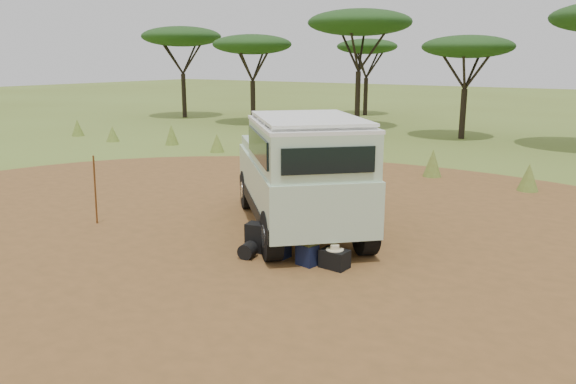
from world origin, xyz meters
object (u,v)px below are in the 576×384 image
Objects in this scene: backpack_navy at (279,245)px; duffel_navy at (307,255)px; hard_case at (335,259)px; safari_vehicle at (301,175)px; backpack_black at (258,237)px; backpack_olive at (307,252)px; walking_staff at (95,190)px.

backpack_navy reaches higher than duffel_navy.
hard_case is at bearing 27.62° from duffel_navy.
backpack_navy is 1.17m from hard_case.
safari_vehicle is 12.92× the size of duffel_navy.
duffel_navy is 0.82× the size of hard_case.
backpack_black is 1.15× the size of backpack_navy.
backpack_olive reaches higher than hard_case.
backpack_olive is (1.21, -0.08, -0.04)m from backpack_black.
backpack_navy is at bearing -172.51° from hard_case.
backpack_olive is at bearing -160.54° from hard_case.
backpack_black reaches higher than backpack_olive.
backpack_black is at bearing -42.29° from safari_vehicle.
backpack_black is 1.18× the size of backpack_olive.
hard_case is at bearing -52.83° from walking_staff.
walking_staff reaches higher than hard_case.
safari_vehicle is 10.62× the size of hard_case.
duffel_navy is at bearing -53.90° from walking_staff.
backpack_navy is 1.24× the size of duffel_navy.
walking_staff is at bearing -167.45° from backpack_navy.
walking_staff is at bearing -169.94° from hard_case.
backpack_olive is at bearing 0.13° from backpack_navy.
duffel_navy is (0.01, -0.01, -0.04)m from backpack_olive.
backpack_navy is 0.67m from backpack_olive.
walking_staff is 5.91m from hard_case.
safari_vehicle is 10.39× the size of backpack_navy.
safari_vehicle is 3.13× the size of walking_staff.
hard_case is at bearing 3.30° from safari_vehicle.
backpack_navy reaches higher than backpack_olive.
backpack_black is 1.43× the size of duffel_navy.
hard_case is (5.83, 0.69, -0.65)m from walking_staff.
backpack_black is at bearing -50.96° from walking_staff.
safari_vehicle reaches higher than walking_staff.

